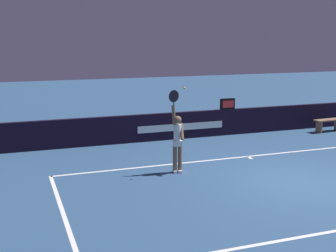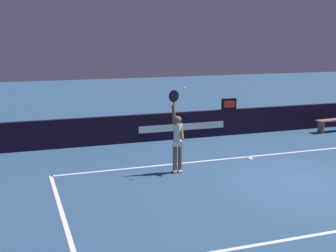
{
  "view_description": "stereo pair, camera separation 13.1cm",
  "coord_description": "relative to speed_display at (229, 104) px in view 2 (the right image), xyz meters",
  "views": [
    {
      "loc": [
        -7.12,
        -9.56,
        3.82
      ],
      "look_at": [
        -2.98,
        1.92,
        1.35
      ],
      "focal_mm": 48.11,
      "sensor_mm": 36.0,
      "label": 1
    },
    {
      "loc": [
        -6.99,
        -9.6,
        3.82
      ],
      "look_at": [
        -2.98,
        1.92,
        1.35
      ],
      "focal_mm": 48.11,
      "sensor_mm": 36.0,
      "label": 2
    }
  ],
  "objects": [
    {
      "name": "back_wall",
      "position": [
        -0.86,
        0.0,
        -0.72
      ],
      "size": [
        16.86,
        0.18,
        1.01
      ],
      "color": "black",
      "rests_on": "ground"
    },
    {
      "name": "courtside_bench_near",
      "position": [
        4.13,
        -0.85,
        -0.85
      ],
      "size": [
        1.3,
        0.45,
        0.51
      ],
      "color": "#8F6A4D",
      "rests_on": "ground"
    },
    {
      "name": "tennis_ball",
      "position": [
        -3.49,
        -4.21,
        1.21
      ],
      "size": [
        0.07,
        0.07,
        0.07
      ],
      "color": "#D1DA38"
    },
    {
      "name": "tennis_player",
      "position": [
        -3.57,
        -3.92,
        -0.25
      ],
      "size": [
        0.45,
        0.39,
        2.37
      ],
      "color": "brown",
      "rests_on": "ground"
    },
    {
      "name": "ground_plane",
      "position": [
        -0.86,
        -5.79,
        -1.22
      ],
      "size": [
        60.0,
        60.0,
        0.0
      ],
      "primitive_type": "plane",
      "color": "#2C4E73"
    },
    {
      "name": "speed_display",
      "position": [
        0.0,
        0.0,
        0.0
      ],
      "size": [
        0.59,
        0.13,
        0.42
      ],
      "color": "black",
      "rests_on": "back_wall"
    },
    {
      "name": "court_lines",
      "position": [
        -0.86,
        -5.85,
        -1.22
      ],
      "size": [
        12.38,
        5.63,
        0.0
      ],
      "color": "white",
      "rests_on": "ground"
    }
  ]
}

